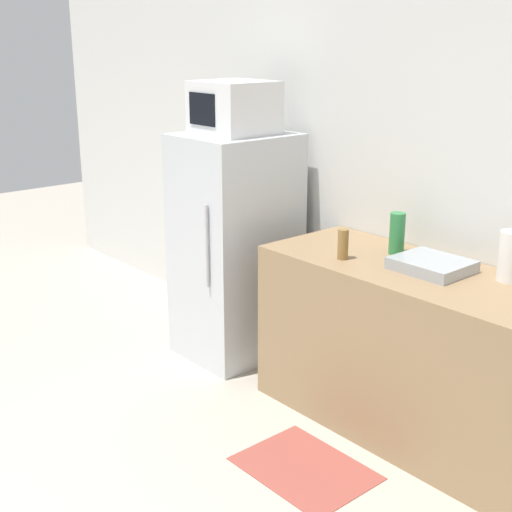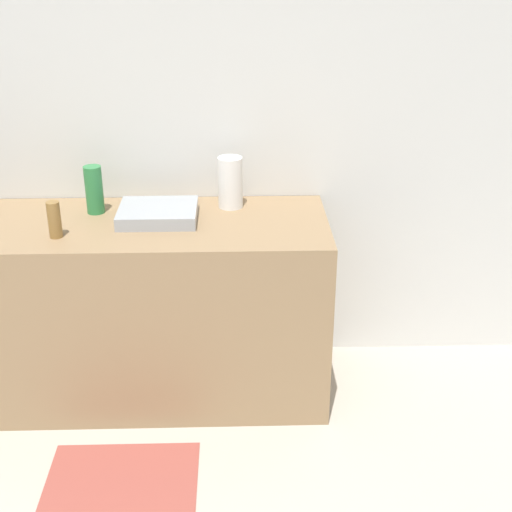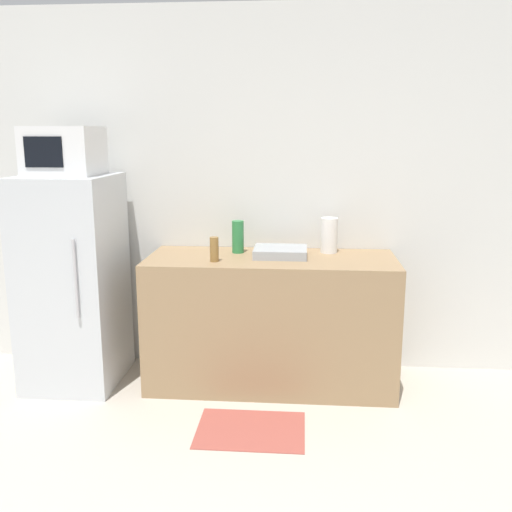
% 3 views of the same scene
% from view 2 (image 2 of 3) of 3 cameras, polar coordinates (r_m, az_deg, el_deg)
% --- Properties ---
extents(wall_back, '(8.00, 0.06, 2.60)m').
position_cam_2_polar(wall_back, '(3.57, -12.60, 10.77)').
color(wall_back, silver).
rests_on(wall_back, ground_plane).
extents(counter, '(1.68, 0.67, 0.90)m').
position_cam_2_polar(counter, '(3.49, -8.42, -4.20)').
color(counter, '#937551').
rests_on(counter, ground_plane).
extents(sink_basin, '(0.36, 0.30, 0.06)m').
position_cam_2_polar(sink_basin, '(3.32, -7.84, 3.41)').
color(sink_basin, '#9EA3A8').
rests_on(sink_basin, counter).
extents(bottle_tall, '(0.08, 0.08, 0.23)m').
position_cam_2_polar(bottle_tall, '(3.43, -12.89, 5.19)').
color(bottle_tall, '#2D7F42').
rests_on(bottle_tall, counter).
extents(bottle_short, '(0.06, 0.06, 0.16)m').
position_cam_2_polar(bottle_short, '(3.20, -15.83, 2.81)').
color(bottle_short, olive).
rests_on(bottle_short, counter).
extents(paper_towel_roll, '(0.12, 0.12, 0.25)m').
position_cam_2_polar(paper_towel_roll, '(3.41, -2.07, 5.90)').
color(paper_towel_roll, white).
rests_on(paper_towel_roll, counter).
extents(kitchen_rug, '(0.64, 0.48, 0.01)m').
position_cam_2_polar(kitchen_rug, '(3.20, -10.71, -17.29)').
color(kitchen_rug, '#99473D').
rests_on(kitchen_rug, ground_plane).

